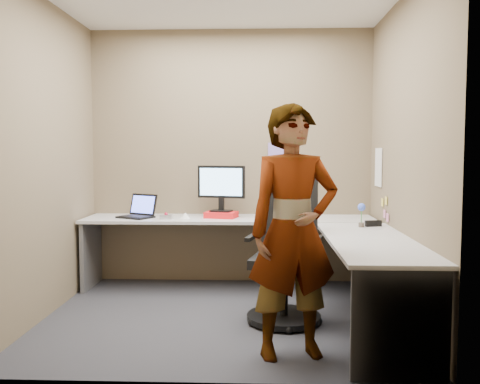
{
  "coord_description": "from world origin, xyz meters",
  "views": [
    {
      "loc": [
        0.33,
        -4.45,
        1.41
      ],
      "look_at": [
        0.14,
        0.25,
        1.05
      ],
      "focal_mm": 40.0,
      "sensor_mm": 36.0,
      "label": 1
    }
  ],
  "objects_px": {
    "office_chair": "(286,264)",
    "person": "(294,231)",
    "desk": "(273,241)",
    "monitor": "(221,185)"
  },
  "relations": [
    {
      "from": "desk",
      "to": "person",
      "type": "distance_m",
      "value": 1.26
    },
    {
      "from": "desk",
      "to": "person",
      "type": "height_order",
      "value": "person"
    },
    {
      "from": "desk",
      "to": "monitor",
      "type": "relative_size",
      "value": 6.06
    },
    {
      "from": "desk",
      "to": "office_chair",
      "type": "distance_m",
      "value": 0.47
    },
    {
      "from": "desk",
      "to": "person",
      "type": "relative_size",
      "value": 1.72
    },
    {
      "from": "monitor",
      "to": "office_chair",
      "type": "distance_m",
      "value": 1.35
    },
    {
      "from": "monitor",
      "to": "person",
      "type": "relative_size",
      "value": 0.28
    },
    {
      "from": "office_chair",
      "to": "person",
      "type": "relative_size",
      "value": 0.67
    },
    {
      "from": "monitor",
      "to": "person",
      "type": "height_order",
      "value": "person"
    },
    {
      "from": "monitor",
      "to": "office_chair",
      "type": "xyz_separation_m",
      "value": [
        0.61,
        -1.04,
        -0.6
      ]
    }
  ]
}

